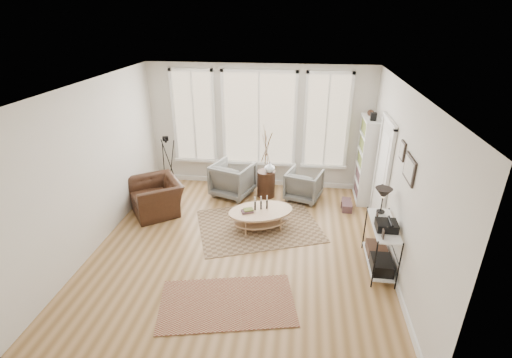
# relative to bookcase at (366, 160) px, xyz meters

# --- Properties ---
(room) EXTENTS (5.50, 5.54, 2.90)m
(room) POSITION_rel_bookcase_xyz_m (-2.42, -2.20, 0.47)
(room) COLOR #A77F51
(room) RESTS_ON ground
(bay_window) EXTENTS (4.14, 0.12, 2.24)m
(bay_window) POSITION_rel_bookcase_xyz_m (-2.44, 0.49, 0.65)
(bay_window) COLOR tan
(bay_window) RESTS_ON ground
(door) EXTENTS (0.09, 1.06, 2.22)m
(door) POSITION_rel_bookcase_xyz_m (0.13, -1.08, 0.17)
(door) COLOR silver
(door) RESTS_ON ground
(bookcase) EXTENTS (0.31, 0.85, 2.06)m
(bookcase) POSITION_rel_bookcase_xyz_m (0.00, 0.00, 0.00)
(bookcase) COLOR white
(bookcase) RESTS_ON ground
(low_shelf) EXTENTS (0.38, 1.08, 1.30)m
(low_shelf) POSITION_rel_bookcase_xyz_m (-0.06, -2.52, -0.44)
(low_shelf) COLOR white
(low_shelf) RESTS_ON ground
(wall_art) EXTENTS (0.04, 0.88, 0.44)m
(wall_art) POSITION_rel_bookcase_xyz_m (0.14, -2.49, 0.92)
(wall_art) COLOR black
(wall_art) RESTS_ON ground
(rug_main) EXTENTS (2.80, 2.45, 0.01)m
(rug_main) POSITION_rel_bookcase_xyz_m (-2.20, -1.48, -0.95)
(rug_main) COLOR brown
(rug_main) RESTS_ON ground
(rug_runner) EXTENTS (2.16, 1.48, 0.01)m
(rug_runner) POSITION_rel_bookcase_xyz_m (-2.40, -3.69, -0.94)
(rug_runner) COLOR maroon
(rug_runner) RESTS_ON ground
(coffee_table) EXTENTS (1.47, 1.21, 0.58)m
(coffee_table) POSITION_rel_bookcase_xyz_m (-2.16, -1.55, -0.64)
(coffee_table) COLOR tan
(coffee_table) RESTS_ON ground
(armchair_left) EXTENTS (1.08, 1.10, 0.79)m
(armchair_left) POSITION_rel_bookcase_xyz_m (-2.96, -0.17, -0.56)
(armchair_left) COLOR slate
(armchair_left) RESTS_ON ground
(armchair_right) EXTENTS (0.93, 0.94, 0.69)m
(armchair_right) POSITION_rel_bookcase_xyz_m (-1.33, -0.17, -0.61)
(armchair_right) COLOR slate
(armchair_right) RESTS_ON ground
(side_table) EXTENTS (0.41, 0.41, 1.73)m
(side_table) POSITION_rel_bookcase_xyz_m (-2.19, -0.13, -0.13)
(side_table) COLOR #361E12
(side_table) RESTS_ON ground
(vase) EXTENTS (0.25, 0.25, 0.24)m
(vase) POSITION_rel_bookcase_xyz_m (-2.11, -0.16, -0.22)
(vase) COLOR silver
(vase) RESTS_ON side_table
(accent_chair) EXTENTS (1.44, 1.41, 0.71)m
(accent_chair) POSITION_rel_bookcase_xyz_m (-4.43, -1.16, -0.60)
(accent_chair) COLOR #361E12
(accent_chair) RESTS_ON ground
(tripod_camera) EXTENTS (0.47, 0.47, 1.33)m
(tripod_camera) POSITION_rel_bookcase_xyz_m (-4.52, -0.08, -0.34)
(tripod_camera) COLOR black
(tripod_camera) RESTS_ON ground
(book_stack_near) EXTENTS (0.24, 0.29, 0.16)m
(book_stack_near) POSITION_rel_bookcase_xyz_m (-0.39, -0.42, -0.87)
(book_stack_near) COLOR brown
(book_stack_near) RESTS_ON ground
(book_stack_far) EXTENTS (0.22, 0.27, 0.17)m
(book_stack_far) POSITION_rel_bookcase_xyz_m (-0.39, -0.63, -0.87)
(book_stack_far) COLOR brown
(book_stack_far) RESTS_ON ground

